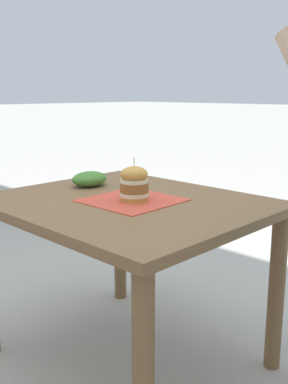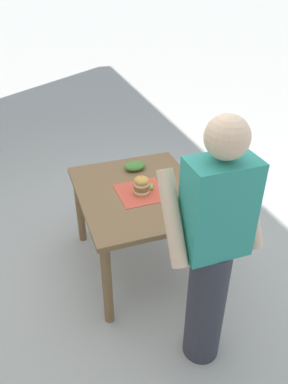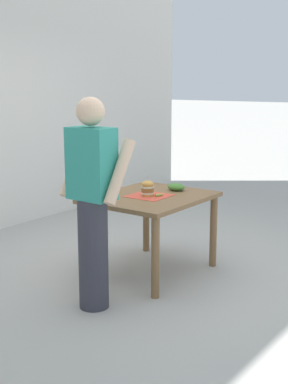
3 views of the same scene
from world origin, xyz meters
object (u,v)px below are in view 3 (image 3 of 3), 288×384
patio_table (150,207)px  pickle_spear (159,195)px  side_salad (176,187)px  sandwich (147,188)px  diner_across_table (93,201)px

patio_table → pickle_spear: (-0.10, -0.00, 0.13)m
side_salad → sandwich: bearing=79.4°
pickle_spear → side_salad: (0.03, -0.34, 0.02)m
patio_table → side_salad: bearing=-101.6°
pickle_spear → side_salad: bearing=-85.3°
sandwich → side_salad: bearing=-100.6°
sandwich → diner_across_table: bearing=97.4°
pickle_spear → diner_across_table: bearing=91.1°
pickle_spear → diner_across_table: diner_across_table is taller
patio_table → sandwich: bearing=87.6°
patio_table → pickle_spear: 0.16m
sandwich → pickle_spear: 0.12m
pickle_spear → side_salad: 0.34m
pickle_spear → side_salad: side_salad is taller
patio_table → pickle_spear: size_ratio=15.09×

